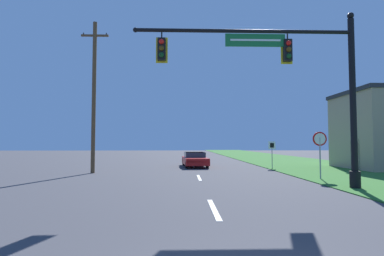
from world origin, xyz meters
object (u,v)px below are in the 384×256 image
object	(u,v)px
signal_mast	(298,80)
utility_pole_near	(94,94)
car_ahead	(195,159)
stop_sign	(320,144)
route_sign_post	(272,148)

from	to	relation	value
signal_mast	utility_pole_near	size ratio (longest dim) A/B	0.97
car_ahead	stop_sign	world-z (taller)	stop_sign
car_ahead	utility_pole_near	xyz separation A→B (m)	(-6.82, -5.13, 4.54)
signal_mast	utility_pole_near	bearing A→B (deg)	146.53
car_ahead	stop_sign	xyz separation A→B (m)	(6.38, -8.93, 1.26)
signal_mast	stop_sign	size ratio (longest dim) A/B	3.86
route_sign_post	utility_pole_near	world-z (taller)	utility_pole_near
signal_mast	route_sign_post	distance (m)	11.21
car_ahead	stop_sign	size ratio (longest dim) A/B	1.92
stop_sign	utility_pole_near	size ratio (longest dim) A/B	0.25
car_ahead	route_sign_post	world-z (taller)	route_sign_post
signal_mast	utility_pole_near	distance (m)	12.91
car_ahead	utility_pole_near	distance (m)	9.67
stop_sign	utility_pole_near	distance (m)	14.12
signal_mast	car_ahead	size ratio (longest dim) A/B	2.01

